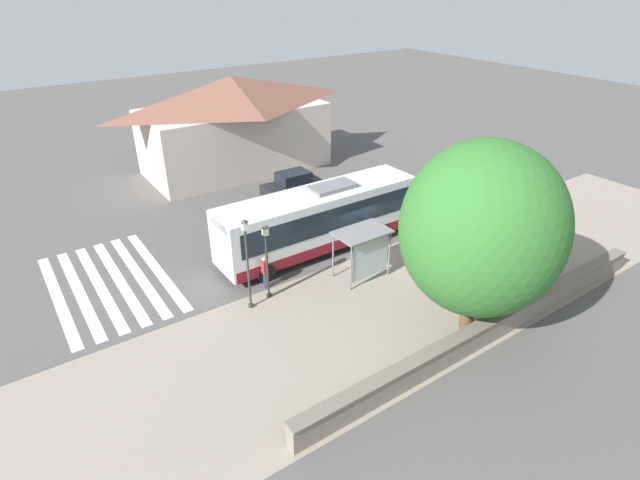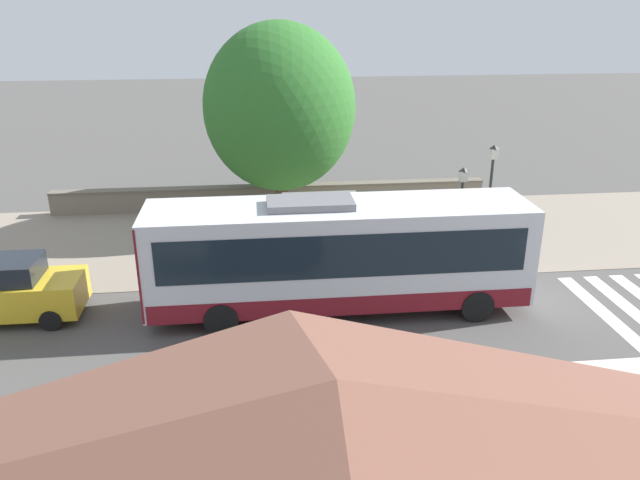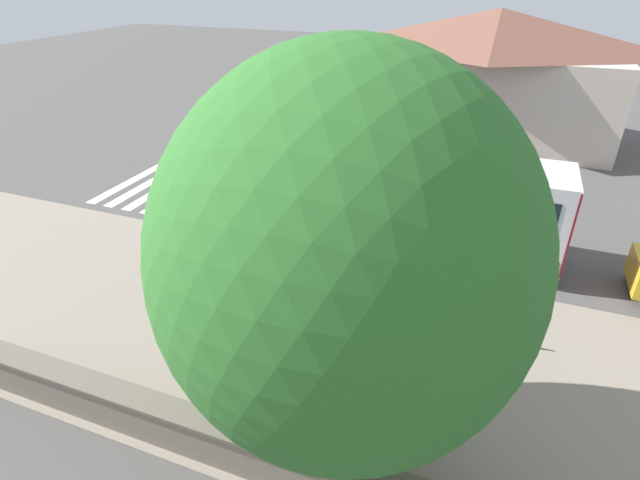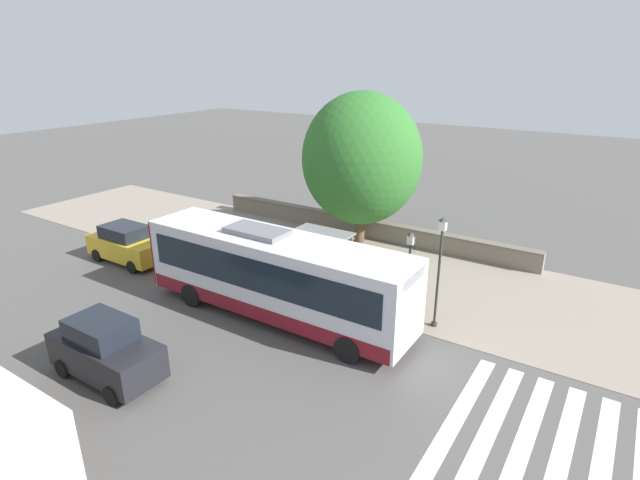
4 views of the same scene
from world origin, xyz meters
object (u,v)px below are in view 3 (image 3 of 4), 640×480
at_px(bus_shelter, 368,236).
at_px(parked_car_far_lane, 471,167).
at_px(bench, 480,322).
at_px(street_lamp_far, 211,180).
at_px(street_lamp_near, 244,192).
at_px(shade_tree, 345,260).
at_px(pedestrian, 263,217).
at_px(bus, 393,195).

relative_size(bus_shelter, parked_car_far_lane, 0.68).
relative_size(bench, street_lamp_far, 0.38).
relative_size(street_lamp_near, shade_tree, 0.46).
distance_m(bus_shelter, street_lamp_far, 5.96).
distance_m(bench, shade_tree, 7.00).
height_order(bus_shelter, pedestrian, bus_shelter).
bearing_deg(pedestrian, parked_car_far_lane, -39.30).
bearing_deg(bus_shelter, bus, 1.91).
bearing_deg(street_lamp_near, bus, -61.83).
xyz_separation_m(bus, bus_shelter, (-3.67, -0.12, 0.23)).
relative_size(pedestrian, shade_tree, 0.21).
height_order(street_lamp_far, shade_tree, shade_tree).
distance_m(bus_shelter, shade_tree, 6.42).
xyz_separation_m(bench, street_lamp_far, (1.69, 9.37, 2.19)).
height_order(pedestrian, parked_car_far_lane, parked_car_far_lane).
height_order(bus_shelter, parked_car_far_lane, bus_shelter).
height_order(bus_shelter, street_lamp_near, street_lamp_near).
bearing_deg(bench, shade_tree, 154.44).
xyz_separation_m(pedestrian, parked_car_far_lane, (8.00, -6.55, -0.00)).
bearing_deg(street_lamp_far, bus, -64.47).
bearing_deg(bus, street_lamp_near, 118.17).
xyz_separation_m(bus_shelter, parked_car_far_lane, (9.97, -2.05, -1.10)).
xyz_separation_m(bus_shelter, bench, (-0.75, -3.52, -1.64)).
distance_m(bus, pedestrian, 4.78).
bearing_deg(shade_tree, bus_shelter, 11.33).
bearing_deg(bus, bus_shelter, -178.09).
height_order(bench, street_lamp_near, street_lamp_near).
distance_m(bench, street_lamp_near, 8.69).
distance_m(bus_shelter, parked_car_far_lane, 10.24).
distance_m(shade_tree, parked_car_far_lane, 16.16).
bearing_deg(shade_tree, bus, 7.69).
distance_m(street_lamp_near, shade_tree, 9.43).
relative_size(bus_shelter, street_lamp_far, 0.60).
bearing_deg(street_lamp_far, shade_tree, -133.51).
height_order(bus_shelter, shade_tree, shade_tree).
bearing_deg(bench, bus, 39.45).
bearing_deg(shade_tree, bench, -25.56).
distance_m(bus, shade_tree, 9.91).
xyz_separation_m(bench, shade_tree, (-4.96, 2.37, 4.33)).
relative_size(bus, shade_tree, 1.38).
height_order(shade_tree, parked_car_far_lane, shade_tree).
bearing_deg(bus_shelter, bench, -102.07).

